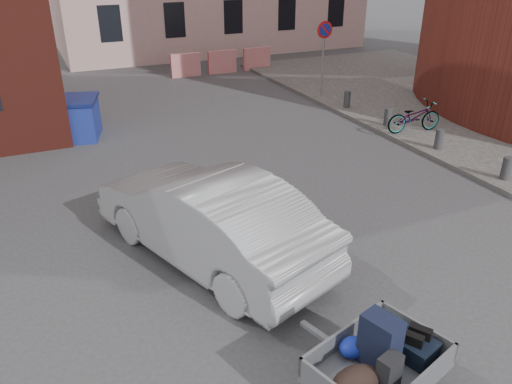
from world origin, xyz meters
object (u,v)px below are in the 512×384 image
silver_car (208,217)px  trailer (378,362)px  dumpster (48,119)px  bicycle (414,117)px

silver_car → trailer: bearing=81.2°
trailer → dumpster: (-2.84, 11.69, -0.01)m
trailer → bicycle: 10.27m
dumpster → silver_car: 8.11m
trailer → silver_car: silver_car is taller
bicycle → silver_car: bearing=122.5°
dumpster → bicycle: dumpster is taller
trailer → bicycle: (6.99, 7.53, -0.03)m
trailer → dumpster: 12.03m
bicycle → dumpster: bearing=74.2°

